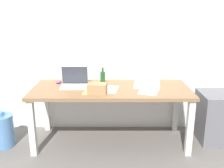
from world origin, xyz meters
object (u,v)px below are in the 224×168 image
at_px(desk, 112,95).
at_px(laptop_right, 148,83).
at_px(beer_bottle, 104,79).
at_px(computer_mouse, 60,82).
at_px(cardboard_box, 98,88).
at_px(water_cooler_jug, 3,130).
at_px(laptop_left, 75,82).
at_px(filing_cabinet, 216,117).

height_order(desk, laptop_right, laptop_right).
bearing_deg(desk, laptop_right, 9.81).
height_order(desk, beer_bottle, beer_bottle).
bearing_deg(beer_bottle, computer_mouse, 164.06).
relative_size(cardboard_box, water_cooler_jug, 0.47).
distance_m(desk, laptop_right, 0.48).
bearing_deg(water_cooler_jug, cardboard_box, -4.49).
xyz_separation_m(laptop_left, laptop_right, (0.91, 0.01, -0.01)).
bearing_deg(laptop_left, laptop_right, 0.93).
bearing_deg(filing_cabinet, laptop_right, 178.08).
xyz_separation_m(desk, laptop_right, (0.45, 0.08, 0.13)).
bearing_deg(water_cooler_jug, laptop_right, 6.04).
distance_m(laptop_left, filing_cabinet, 1.85).
distance_m(beer_bottle, water_cooler_jug, 1.41).
xyz_separation_m(water_cooler_jug, filing_cabinet, (2.69, 0.16, 0.11)).
height_order(computer_mouse, water_cooler_jug, computer_mouse).
xyz_separation_m(cardboard_box, filing_cabinet, (1.49, 0.26, -0.46)).
relative_size(laptop_left, filing_cabinet, 0.51).
relative_size(computer_mouse, filing_cabinet, 0.16).
height_order(laptop_right, filing_cabinet, laptop_right).
relative_size(desk, filing_cabinet, 3.04).
xyz_separation_m(laptop_left, cardboard_box, (0.30, -0.27, 0.00)).
height_order(desk, filing_cabinet, desk).
xyz_separation_m(laptop_left, beer_bottle, (0.36, -0.02, 0.05)).
distance_m(desk, water_cooler_jug, 1.43).
bearing_deg(cardboard_box, computer_mouse, 141.46).
height_order(desk, laptop_left, laptop_left).
bearing_deg(desk, laptop_left, 172.12).
height_order(beer_bottle, computer_mouse, beer_bottle).
bearing_deg(cardboard_box, water_cooler_jug, 175.51).
bearing_deg(desk, filing_cabinet, 2.07).
distance_m(beer_bottle, computer_mouse, 0.61).
bearing_deg(desk, computer_mouse, 162.68).
bearing_deg(desk, cardboard_box, -126.65).
bearing_deg(water_cooler_jug, desk, 4.77).
relative_size(desk, laptop_left, 5.96).
height_order(cardboard_box, filing_cabinet, cardboard_box).
bearing_deg(computer_mouse, laptop_left, -23.70).
height_order(laptop_left, laptop_right, laptop_left).
xyz_separation_m(laptop_right, water_cooler_jug, (-1.81, -0.19, -0.56)).
bearing_deg(water_cooler_jug, beer_bottle, 7.27).
relative_size(desk, beer_bottle, 7.56).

